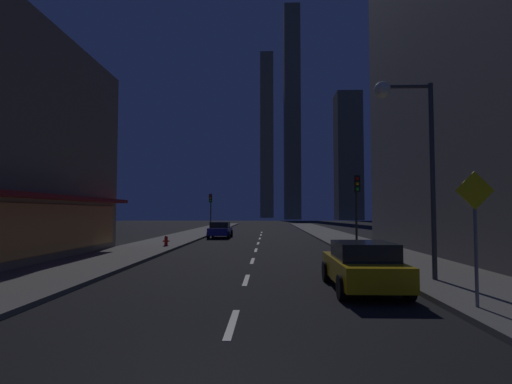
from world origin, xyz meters
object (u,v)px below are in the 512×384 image
fire_hydrant_far_left (166,241)px  pedestrian_crossing_sign (475,226)px  traffic_light_near_right (357,196)px  car_parked_near (363,265)px  traffic_light_far_left (211,204)px  car_parked_far (220,230)px  street_lamp_right (407,130)px

fire_hydrant_far_left → pedestrian_crossing_sign: bearing=-54.1°
fire_hydrant_far_left → traffic_light_near_right: bearing=-20.4°
traffic_light_near_right → pedestrian_crossing_sign: size_ratio=1.33×
car_parked_near → traffic_light_near_right: traffic_light_near_right is taller
traffic_light_near_right → traffic_light_far_left: (-11.00, 20.88, 0.00)m
car_parked_far → street_lamp_right: size_ratio=0.64×
street_lamp_right → car_parked_far: bearing=112.1°
fire_hydrant_far_left → street_lamp_right: 17.22m
car_parked_near → pedestrian_crossing_sign: bearing=-52.4°
car_parked_near → car_parked_far: size_ratio=1.00×
street_lamp_right → pedestrian_crossing_sign: size_ratio=2.09×
street_lamp_right → traffic_light_near_right: bearing=89.1°
car_parked_far → street_lamp_right: (8.98, -22.14, 4.33)m
fire_hydrant_far_left → traffic_light_near_right: 12.47m
car_parked_far → traffic_light_near_right: (9.10, -14.21, 2.45)m
traffic_light_near_right → pedestrian_crossing_sign: traffic_light_near_right is taller
car_parked_far → car_parked_near: bearing=-72.8°
fire_hydrant_far_left → traffic_light_far_left: (0.40, 16.64, 2.74)m
fire_hydrant_far_left → pedestrian_crossing_sign: (11.50, -15.87, 1.56)m
car_parked_near → car_parked_far: same height
traffic_light_far_left → pedestrian_crossing_sign: bearing=-71.1°
car_parked_far → pedestrian_crossing_sign: bearing=-70.4°
fire_hydrant_far_left → car_parked_near: bearing=-54.4°
pedestrian_crossing_sign → car_parked_far: bearing=109.6°
traffic_light_far_left → car_parked_near: bearing=-73.1°
fire_hydrant_far_left → street_lamp_right: street_lamp_right is taller
traffic_light_far_left → street_lamp_right: (10.88, -28.81, 1.87)m
traffic_light_near_right → car_parked_near: bearing=-101.9°
traffic_light_far_left → street_lamp_right: bearing=-69.3°
car_parked_near → traffic_light_far_left: traffic_light_far_left is taller
traffic_light_near_right → pedestrian_crossing_sign: 11.69m
fire_hydrant_far_left → pedestrian_crossing_sign: pedestrian_crossing_sign is taller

